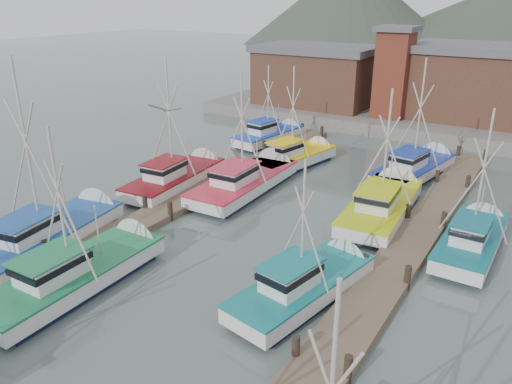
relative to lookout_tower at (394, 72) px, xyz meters
The scene contains 20 objects.
ground 33.52m from the lookout_tower, 86.53° to the right, with size 260.00×260.00×0.00m, color #52635E.
dock_left 29.87m from the lookout_tower, 99.80° to the right, with size 2.30×46.00×1.50m.
dock_right 30.79m from the lookout_tower, 72.73° to the right, with size 2.30×46.00×1.50m.
quay 6.67m from the lookout_tower, 63.43° to the left, with size 44.00×16.00×1.20m, color gray.
shed_left 9.30m from the lookout_tower, 167.47° to the left, with size 12.72×8.48×6.20m.
shed_center 8.99m from the lookout_tower, 26.57° to the left, with size 14.84×9.54×6.90m.
lookout_tower is the anchor object (origin of this frame).
distant_hills 90.40m from the lookout_tower, 96.85° to the left, with size 175.00×140.00×42.00m.
boat_4 35.78m from the lookout_tower, 94.52° to the right, with size 3.49×9.56×8.49m.
boat_5 31.89m from the lookout_tower, 78.11° to the right, with size 3.97×8.59×7.20m.
boat_6 34.68m from the lookout_tower, 102.29° to the right, with size 4.48×10.11×10.82m.
boat_8 22.05m from the lookout_tower, 97.49° to the right, with size 3.72×10.26×8.99m.
boat_9 21.84m from the lookout_tower, 72.69° to the right, with size 3.74×9.94×8.61m.
boat_10 24.83m from the lookout_tower, 107.49° to the right, with size 3.98×9.35×9.76m.
boat_11 25.82m from the lookout_tower, 62.25° to the right, with size 3.33×8.07×8.25m.
boat_12 15.94m from the lookout_tower, 99.08° to the right, with size 4.14×8.78×8.34m.
boat_13 14.76m from the lookout_tower, 63.53° to the right, with size 4.24×9.42×9.33m.
boat_14 13.60m from the lookout_tower, 125.14° to the right, with size 3.57×8.20×7.49m.
gull_near 33.85m from the lookout_tower, 87.76° to the right, with size 1.55×0.64×0.24m.
gull_far 33.73m from the lookout_tower, 81.79° to the right, with size 1.48×0.65×0.24m.
Camera 1 is at (12.48, -15.10, 12.53)m, focal length 35.00 mm.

